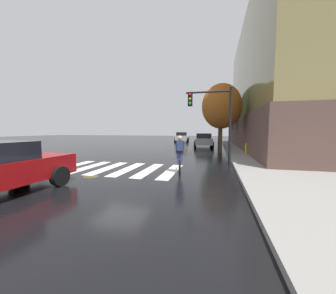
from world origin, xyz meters
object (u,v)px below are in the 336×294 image
sedan_mid (204,140)px  traffic_light_near (214,113)px  fire_hydrant (246,148)px  sedan_far (182,137)px  cyclist (180,154)px  manhole_cover (91,176)px  street_tree_far (220,113)px  street_tree_mid (220,106)px  street_tree_near (222,106)px

sedan_mid → traffic_light_near: size_ratio=1.13×
traffic_light_near → fire_hydrant: 6.10m
sedan_far → traffic_light_near: traffic_light_near is taller
cyclist → fire_hydrant: (3.87, 7.43, -0.31)m
manhole_cover → traffic_light_near: 6.95m
fire_hydrant → street_tree_far: (-1.86, 14.51, 4.03)m
street_tree_far → fire_hydrant: bearing=-82.7°
sedan_mid → street_tree_mid: size_ratio=0.66×
street_tree_mid → traffic_light_near: bearing=-91.9°
cyclist → street_tree_far: street_tree_far is taller
sedan_far → sedan_mid: bearing=-65.8°
fire_hydrant → street_tree_mid: street_tree_mid is taller
sedan_far → traffic_light_near: size_ratio=1.15×
street_tree_far → manhole_cover: bearing=-103.0°
fire_hydrant → street_tree_far: bearing=97.3°
fire_hydrant → street_tree_mid: bearing=103.8°
manhole_cover → street_tree_far: (5.47, 23.60, 4.56)m
cyclist → fire_hydrant: cyclist is taller
sedan_mid → street_tree_far: 8.73m
manhole_cover → street_tree_mid: size_ratio=0.09×
sedan_mid → street_tree_far: (1.88, 7.66, 3.75)m
street_tree_far → sedan_far: bearing=164.5°
cyclist → traffic_light_near: bearing=58.1°
street_tree_near → fire_hydrant: bearing=-31.7°
cyclist → sedan_mid: bearing=89.5°
fire_hydrant → street_tree_near: 4.09m
sedan_far → fire_hydrant: size_ratio=6.20×
manhole_cover → street_tree_mid: (5.34, 17.16, 4.86)m
street_tree_near → street_tree_mid: 6.94m
sedan_far → street_tree_far: size_ratio=0.72×
traffic_light_near → street_tree_far: (0.56, 19.60, 1.70)m
sedan_mid → street_tree_mid: 4.58m
street_tree_mid → street_tree_far: street_tree_mid is taller
street_tree_near → street_tree_far: (0.06, 13.32, 0.62)m
traffic_light_near → street_tree_mid: 13.31m
cyclist → street_tree_far: (2.02, 21.94, 3.72)m
street_tree_near → sedan_mid: bearing=107.8°
fire_hydrant → manhole_cover: bearing=-128.8°
traffic_light_near → street_tree_near: (0.50, 6.28, 1.09)m
manhole_cover → fire_hydrant: bearing=51.2°
sedan_far → street_tree_far: (6.09, -1.69, 3.73)m
fire_hydrant → street_tree_near: bearing=148.3°
manhole_cover → sedan_mid: 16.36m
traffic_light_near → manhole_cover: bearing=-140.8°
fire_hydrant → sedan_far: bearing=116.1°
street_tree_near → street_tree_mid: street_tree_mid is taller
street_tree_near → street_tree_far: size_ratio=0.87×
cyclist → fire_hydrant: bearing=62.5°
sedan_mid → street_tree_near: size_ratio=0.81×
cyclist → street_tree_far: size_ratio=0.25×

